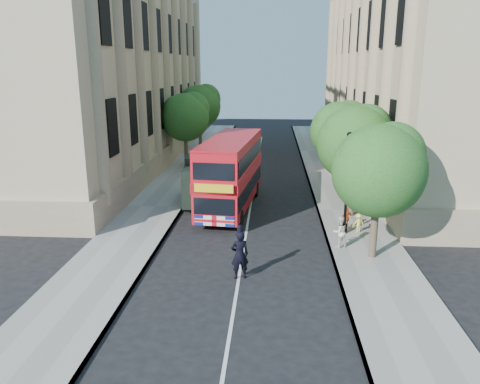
% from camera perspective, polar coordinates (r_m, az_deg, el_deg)
% --- Properties ---
extents(ground, '(120.00, 120.00, 0.00)m').
position_cam_1_polar(ground, '(18.76, -0.28, -11.28)').
color(ground, black).
rests_on(ground, ground).
extents(pavement_right, '(3.50, 80.00, 0.12)m').
position_cam_1_polar(pavement_right, '(28.38, 12.90, -2.25)').
color(pavement_right, gray).
rests_on(pavement_right, ground).
extents(pavement_left, '(3.50, 80.00, 0.12)m').
position_cam_1_polar(pavement_left, '(28.87, -10.26, -1.81)').
color(pavement_left, gray).
rests_on(pavement_left, ground).
extents(building_right, '(12.00, 38.00, 18.00)m').
position_cam_1_polar(building_right, '(42.66, 21.82, 14.96)').
color(building_right, tan).
rests_on(building_right, ground).
extents(building_left, '(12.00, 38.00, 18.00)m').
position_cam_1_polar(building_left, '(43.46, -16.95, 15.35)').
color(building_left, tan).
rests_on(building_left, ground).
extents(tree_right_near, '(4.00, 4.00, 6.08)m').
position_cam_1_polar(tree_right_near, '(20.73, 16.69, 3.09)').
color(tree_right_near, '#473828').
rests_on(tree_right_near, ground).
extents(tree_right_mid, '(4.20, 4.20, 6.37)m').
position_cam_1_polar(tree_right_mid, '(26.49, 13.97, 6.21)').
color(tree_right_mid, '#473828').
rests_on(tree_right_mid, ground).
extents(tree_right_far, '(4.00, 4.00, 6.15)m').
position_cam_1_polar(tree_right_far, '(32.38, 12.17, 7.63)').
color(tree_right_far, '#473828').
rests_on(tree_right_far, ground).
extents(tree_left_far, '(4.00, 4.00, 6.30)m').
position_cam_1_polar(tree_left_far, '(39.65, -6.64, 9.37)').
color(tree_left_far, '#473828').
rests_on(tree_left_far, ground).
extents(tree_left_back, '(4.20, 4.20, 6.65)m').
position_cam_1_polar(tree_left_back, '(47.49, -4.89, 10.66)').
color(tree_left_back, '#473828').
rests_on(tree_left_back, ground).
extents(lamp_post, '(0.32, 0.32, 5.16)m').
position_cam_1_polar(lamp_post, '(23.80, 12.89, 0.54)').
color(lamp_post, black).
rests_on(lamp_post, pavement_right).
extents(double_decker_bus, '(3.32, 9.28, 4.20)m').
position_cam_1_polar(double_decker_bus, '(27.71, -1.11, 2.56)').
color(double_decker_bus, '#B90C16').
rests_on(double_decker_bus, ground).
extents(box_van, '(2.37, 5.36, 3.02)m').
position_cam_1_polar(box_van, '(29.16, -4.34, 1.45)').
color(box_van, black).
rests_on(box_van, ground).
extents(police_constable, '(0.85, 0.68, 2.02)m').
position_cam_1_polar(police_constable, '(18.92, -0.04, -7.68)').
color(police_constable, black).
rests_on(police_constable, ground).
extents(woman_pedestrian, '(0.89, 0.81, 1.49)m').
position_cam_1_polar(woman_pedestrian, '(22.35, 12.07, -4.77)').
color(woman_pedestrian, white).
rests_on(woman_pedestrian, pavement_right).
extents(child_a, '(0.75, 0.56, 1.18)m').
position_cam_1_polar(child_a, '(24.93, 12.86, -3.11)').
color(child_a, orange).
rests_on(child_a, pavement_right).
extents(child_b, '(0.72, 0.56, 0.98)m').
position_cam_1_polar(child_b, '(24.63, 14.22, -3.67)').
color(child_b, '#F8EC54').
rests_on(child_b, pavement_right).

